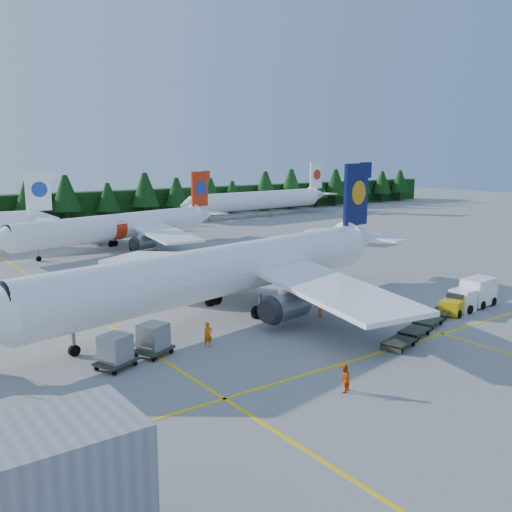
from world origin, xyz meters
TOP-DOWN VIEW (x-y plane):
  - ground at (0.00, 0.00)m, footprint 320.00×320.00m
  - taxi_stripe_a at (-14.00, 20.00)m, footprint 0.25×120.00m
  - taxi_stripe_b at (6.00, 20.00)m, footprint 0.25×120.00m
  - taxi_stripe_cross at (0.00, -6.00)m, footprint 80.00×0.25m
  - treeline_hedge at (0.00, 82.00)m, footprint 220.00×4.00m
  - terminal_building at (-26.00, -14.00)m, footprint 6.00×4.00m
  - airliner_navy at (-5.52, 8.37)m, footprint 43.16×35.21m
  - airliner_red at (0.31, 45.82)m, footprint 36.41×29.61m
  - airliner_far_right at (41.70, 68.62)m, footprint 39.72×6.37m
  - service_truck at (14.73, -2.79)m, footprint 5.41×2.34m
  - baggage_tug at (11.64, -3.00)m, footprint 3.37×2.49m
  - dolly_train at (5.25, -4.57)m, footprint 11.90×5.29m
  - uld_pair at (-15.61, 2.46)m, footprint 6.04×3.43m
  - crew_a at (-10.14, 2.13)m, footprint 0.70×0.50m
  - crew_b at (-7.81, -9.28)m, footprint 1.00×0.91m
  - crew_c at (1.75, 3.16)m, footprint 0.65×0.89m

SIDE VIEW (x-z plane):
  - ground at x=0.00m, z-range 0.00..0.00m
  - taxi_stripe_a at x=-14.00m, z-range 0.00..0.01m
  - taxi_stripe_b at x=6.00m, z-range 0.00..0.01m
  - taxi_stripe_cross at x=0.00m, z-range 0.00..0.01m
  - dolly_train at x=5.25m, z-range 0.40..0.55m
  - baggage_tug at x=11.64m, z-range -0.01..1.60m
  - crew_b at x=-7.81m, z-range 0.00..1.67m
  - crew_a at x=-10.14m, z-range 0.00..1.83m
  - crew_c at x=1.75m, z-range 0.00..2.02m
  - service_truck at x=14.73m, z-range -0.01..2.53m
  - uld_pair at x=-15.61m, z-range 0.33..2.20m
  - terminal_building at x=-26.00m, z-range 0.00..5.20m
  - treeline_hedge at x=0.00m, z-range 0.00..6.00m
  - airliner_red at x=0.31m, z-range -2.14..8.61m
  - airliner_far_right at x=41.70m, z-range -2.15..9.39m
  - airliner_navy at x=-5.52m, z-range -2.52..10.13m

